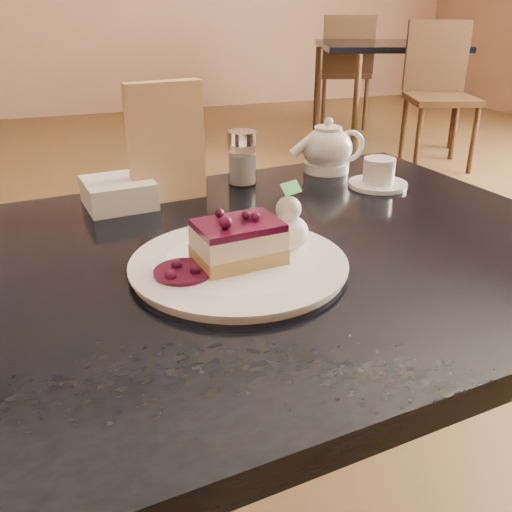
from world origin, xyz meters
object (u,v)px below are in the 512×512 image
object	(u,v)px
cheesecake_slice	(238,242)
bg_table_far_right	(381,134)
dessert_plate	(239,265)
tea_set	(337,155)
main_table	(226,302)

from	to	relation	value
cheesecake_slice	bg_table_far_right	size ratio (longest dim) A/B	0.07
dessert_plate	cheesecake_slice	xyz separation A→B (m)	(0.00, -0.00, 0.03)
cheesecake_slice	dessert_plate	bearing A→B (deg)	83.71
cheesecake_slice	tea_set	distance (m)	0.48
main_table	dessert_plate	distance (m)	0.09
dessert_plate	bg_table_far_right	bearing A→B (deg)	55.51
main_table	tea_set	world-z (taller)	tea_set
main_table	dessert_plate	size ratio (longest dim) A/B	4.22
main_table	tea_set	size ratio (longest dim) A/B	5.12
tea_set	main_table	bearing A→B (deg)	-136.82
dessert_plate	tea_set	distance (m)	0.49
tea_set	bg_table_far_right	distance (m)	3.36
dessert_plate	tea_set	xyz separation A→B (m)	(0.33, 0.36, 0.03)
bg_table_far_right	dessert_plate	bearing A→B (deg)	-106.44
main_table	bg_table_far_right	xyz separation A→B (m)	(2.14, 3.06, -0.56)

